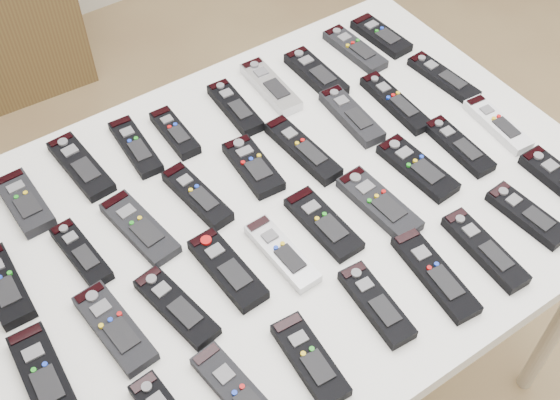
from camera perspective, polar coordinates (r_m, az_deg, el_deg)
ground at (r=2.02m, az=4.12°, el=-14.90°), size 4.00×4.00×0.00m
table at (r=1.40m, az=0.00°, el=-2.05°), size 1.25×0.88×0.78m
remote_1 at (r=1.43m, az=-20.03°, el=-0.21°), size 0.07×0.16×0.02m
remote_2 at (r=1.47m, az=-15.88°, el=2.65°), size 0.07×0.19×0.02m
remote_3 at (r=1.48m, az=-11.67°, el=4.27°), size 0.06×0.17×0.02m
remote_4 at (r=1.49m, az=-8.54°, el=5.43°), size 0.05×0.15×0.02m
remote_5 at (r=1.53m, az=-3.68°, el=7.50°), size 0.06×0.17×0.02m
remote_6 at (r=1.58m, az=-0.77°, el=9.19°), size 0.06×0.18×0.02m
remote_7 at (r=1.62m, az=2.94°, el=10.20°), size 0.06×0.18×0.02m
remote_8 at (r=1.70m, az=6.10°, el=12.07°), size 0.06×0.18×0.02m
remote_9 at (r=1.75m, az=8.21°, el=13.07°), size 0.07×0.16×0.02m
remote_10 at (r=1.32m, az=-21.51°, el=-6.50°), size 0.06×0.17×0.02m
remote_11 at (r=1.32m, az=-15.86°, el=-4.21°), size 0.06×0.16×0.02m
remote_12 at (r=1.34m, az=-11.33°, el=-2.24°), size 0.08×0.19×0.02m
remote_13 at (r=1.37m, az=-6.75°, el=0.32°), size 0.07×0.18×0.02m
remote_14 at (r=1.41m, az=-2.20°, el=2.75°), size 0.07×0.16×0.02m
remote_15 at (r=1.44m, az=1.86°, el=4.10°), size 0.06×0.20×0.02m
remote_16 at (r=1.52m, az=5.83°, el=6.81°), size 0.06×0.18×0.02m
remote_17 at (r=1.57m, az=9.34°, el=7.81°), size 0.05×0.20×0.02m
remote_18 at (r=1.65m, az=13.13°, el=9.65°), size 0.06×0.19×0.02m
remote_19 at (r=1.21m, az=-18.65°, el=-13.40°), size 0.07×0.19×0.02m
remote_20 at (r=1.22m, az=-13.28°, el=-10.07°), size 0.08×0.19×0.02m
remote_21 at (r=1.23m, az=-8.41°, el=-8.60°), size 0.08×0.18×0.02m
remote_22 at (r=1.26m, az=-4.29°, el=-5.64°), size 0.07×0.18×0.02m
remote_23 at (r=1.27m, az=0.17°, el=-4.34°), size 0.06×0.17×0.02m
remote_24 at (r=1.32m, az=3.54°, el=-1.92°), size 0.06×0.17×0.02m
remote_25 at (r=1.36m, az=8.05°, el=-0.30°), size 0.07×0.19×0.02m
remote_26 at (r=1.43m, az=11.10°, el=2.57°), size 0.07×0.18×0.02m
remote_27 at (r=1.50m, az=14.32°, el=4.26°), size 0.05×0.17×0.02m
remote_28 at (r=1.56m, az=17.26°, el=5.89°), size 0.06×0.18×0.02m
remote_31 at (r=1.14m, az=-3.03°, el=-15.78°), size 0.08×0.21×0.02m
remote_32 at (r=1.16m, az=2.45°, el=-12.83°), size 0.07×0.17×0.02m
remote_33 at (r=1.22m, az=7.83°, el=-8.38°), size 0.06×0.17×0.02m
remote_34 at (r=1.28m, az=12.49°, el=-5.92°), size 0.07×0.20×0.02m
remote_35 at (r=1.33m, az=16.30°, el=-3.90°), size 0.06×0.19×0.02m
remote_36 at (r=1.41m, az=19.45°, el=-1.17°), size 0.06×0.17×0.02m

